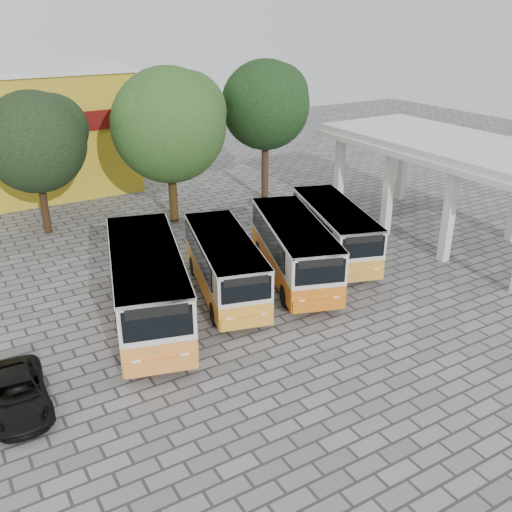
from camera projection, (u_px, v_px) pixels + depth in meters
ground at (345, 314)px, 24.08m from camera, size 90.00×90.00×0.00m
terminal_shelter at (458, 150)px, 30.17m from camera, size 6.80×15.80×5.40m
bus_far_left at (147, 282)px, 22.74m from camera, size 4.89×9.22×3.14m
bus_centre_left at (225, 263)px, 25.10m from camera, size 4.07×7.85×2.68m
bus_centre_right at (294, 247)px, 26.53m from camera, size 4.79×8.39×2.84m
bus_far_right at (334, 228)px, 28.97m from camera, size 4.48×8.00×2.71m
tree_left at (35, 139)px, 30.58m from camera, size 5.75×5.48×7.96m
tree_middle at (170, 121)px, 32.15m from camera, size 6.84×6.52×9.01m
tree_right at (266, 102)px, 35.79m from camera, size 5.88×5.60×9.03m
parked_car at (18, 394)px, 18.21m from camera, size 2.05×4.06×1.10m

